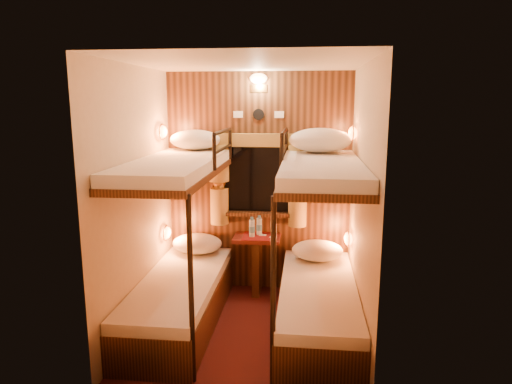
# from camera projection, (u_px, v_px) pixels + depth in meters

# --- Properties ---
(floor) EXTENTS (2.10, 2.10, 0.00)m
(floor) POSITION_uv_depth(u_px,v_px,m) (247.00, 330.00, 4.24)
(floor) COLOR #3C1110
(floor) RESTS_ON ground
(ceiling) EXTENTS (2.10, 2.10, 0.00)m
(ceiling) POSITION_uv_depth(u_px,v_px,m) (246.00, 63.00, 3.77)
(ceiling) COLOR silver
(ceiling) RESTS_ON wall_back
(wall_back) EXTENTS (2.40, 0.00, 2.40)m
(wall_back) POSITION_uv_depth(u_px,v_px,m) (259.00, 183.00, 5.03)
(wall_back) COLOR #C6B293
(wall_back) RESTS_ON floor
(wall_front) EXTENTS (2.40, 0.00, 2.40)m
(wall_front) POSITION_uv_depth(u_px,v_px,m) (225.00, 239.00, 2.98)
(wall_front) COLOR #C6B293
(wall_front) RESTS_ON floor
(wall_left) EXTENTS (0.00, 2.40, 2.40)m
(wall_left) POSITION_uv_depth(u_px,v_px,m) (137.00, 201.00, 4.11)
(wall_left) COLOR #C6B293
(wall_left) RESTS_ON floor
(wall_right) EXTENTS (0.00, 2.40, 2.40)m
(wall_right) POSITION_uv_depth(u_px,v_px,m) (362.00, 207.00, 3.90)
(wall_right) COLOR #C6B293
(wall_right) RESTS_ON floor
(back_panel) EXTENTS (2.00, 0.03, 2.40)m
(back_panel) POSITION_uv_depth(u_px,v_px,m) (259.00, 183.00, 5.01)
(back_panel) COLOR black
(back_panel) RESTS_ON floor
(bunk_left) EXTENTS (0.72, 1.90, 1.82)m
(bunk_left) POSITION_uv_depth(u_px,v_px,m) (179.00, 268.00, 4.27)
(bunk_left) COLOR black
(bunk_left) RESTS_ON floor
(bunk_right) EXTENTS (0.72, 1.90, 1.82)m
(bunk_right) POSITION_uv_depth(u_px,v_px,m) (319.00, 273.00, 4.13)
(bunk_right) COLOR black
(bunk_right) RESTS_ON floor
(window) EXTENTS (1.00, 0.12, 0.79)m
(window) POSITION_uv_depth(u_px,v_px,m) (258.00, 186.00, 4.99)
(window) COLOR black
(window) RESTS_ON back_panel
(curtains) EXTENTS (1.10, 0.22, 1.00)m
(curtains) POSITION_uv_depth(u_px,v_px,m) (258.00, 179.00, 4.94)
(curtains) COLOR olive
(curtains) RESTS_ON back_panel
(back_fixtures) EXTENTS (0.54, 0.09, 0.48)m
(back_fixtures) POSITION_uv_depth(u_px,v_px,m) (258.00, 86.00, 4.78)
(back_fixtures) COLOR black
(back_fixtures) RESTS_ON back_panel
(reading_lamps) EXTENTS (2.00, 0.20, 1.25)m
(reading_lamps) POSITION_uv_depth(u_px,v_px,m) (255.00, 185.00, 4.68)
(reading_lamps) COLOR orange
(reading_lamps) RESTS_ON wall_left
(table) EXTENTS (0.50, 0.34, 0.66)m
(table) POSITION_uv_depth(u_px,v_px,m) (257.00, 257.00, 4.99)
(table) COLOR #541813
(table) RESTS_ON floor
(bottle_left) EXTENTS (0.06, 0.06, 0.22)m
(bottle_left) POSITION_uv_depth(u_px,v_px,m) (252.00, 228.00, 4.91)
(bottle_left) COLOR #99BFE5
(bottle_left) RESTS_ON table
(bottle_right) EXTENTS (0.06, 0.06, 0.22)m
(bottle_right) POSITION_uv_depth(u_px,v_px,m) (259.00, 226.00, 4.98)
(bottle_right) COLOR #99BFE5
(bottle_right) RESTS_ON table
(sachet_a) EXTENTS (0.08, 0.06, 0.01)m
(sachet_a) POSITION_uv_depth(u_px,v_px,m) (263.00, 235.00, 4.97)
(sachet_a) COLOR silver
(sachet_a) RESTS_ON table
(sachet_b) EXTENTS (0.08, 0.07, 0.01)m
(sachet_b) POSITION_uv_depth(u_px,v_px,m) (273.00, 237.00, 4.89)
(sachet_b) COLOR silver
(sachet_b) RESTS_ON table
(pillow_lower_left) EXTENTS (0.54, 0.39, 0.21)m
(pillow_lower_left) POSITION_uv_depth(u_px,v_px,m) (197.00, 243.00, 4.97)
(pillow_lower_left) COLOR silver
(pillow_lower_left) RESTS_ON bunk_left
(pillow_lower_right) EXTENTS (0.53, 0.38, 0.21)m
(pillow_lower_right) POSITION_uv_depth(u_px,v_px,m) (317.00, 250.00, 4.75)
(pillow_lower_right) COLOR silver
(pillow_lower_right) RESTS_ON bunk_right
(pillow_upper_left) EXTENTS (0.53, 0.38, 0.21)m
(pillow_upper_left) POSITION_uv_depth(u_px,v_px,m) (195.00, 140.00, 4.78)
(pillow_upper_left) COLOR silver
(pillow_upper_left) RESTS_ON bunk_left
(pillow_upper_right) EXTENTS (0.62, 0.44, 0.24)m
(pillow_upper_right) POSITION_uv_depth(u_px,v_px,m) (320.00, 140.00, 4.51)
(pillow_upper_right) COLOR silver
(pillow_upper_right) RESTS_ON bunk_right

